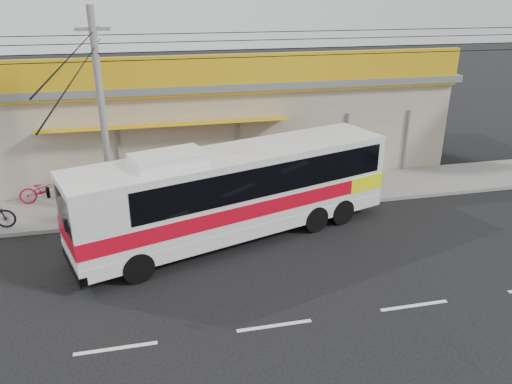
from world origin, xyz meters
TOP-DOWN VIEW (x-y plane):
  - ground at (0.00, 0.00)m, footprint 120.00×120.00m
  - sidewalk at (0.00, 6.00)m, footprint 30.00×3.20m
  - lane_markings at (0.00, -2.50)m, footprint 50.00×0.12m
  - storefront_building at (-0.01, 11.54)m, footprint 22.60×9.20m
  - coach_bus at (0.16, 2.73)m, footprint 11.45×5.75m
  - motorbike_red at (-6.99, 7.14)m, footprint 2.05×1.00m
  - utility_pole at (-4.28, 5.19)m, footprint 34.00×14.00m

SIDE VIEW (x-z plane):
  - ground at x=0.00m, z-range 0.00..0.00m
  - lane_markings at x=0.00m, z-range -0.01..0.01m
  - sidewalk at x=0.00m, z-range 0.00..0.15m
  - motorbike_red at x=-6.99m, z-range 0.15..1.18m
  - coach_bus at x=0.16m, z-range 0.12..3.59m
  - storefront_building at x=-0.01m, z-range -0.55..5.15m
  - utility_pole at x=-4.28m, z-range 2.49..10.15m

